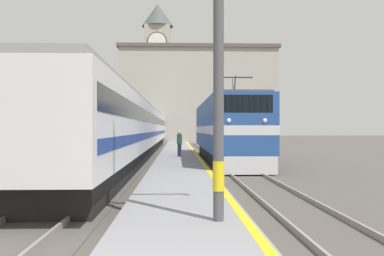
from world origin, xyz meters
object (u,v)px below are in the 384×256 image
at_px(passenger_train, 138,129).
at_px(catenary_mast, 224,12).
at_px(locomotive_train, 225,130).
at_px(clock_tower, 158,68).
at_px(person_on_platform, 179,143).

relative_size(passenger_train, catenary_mast, 6.62).
height_order(locomotive_train, clock_tower, clock_tower).
bearing_deg(locomotive_train, clock_tower, 97.93).
distance_m(locomotive_train, catenary_mast, 19.82).
distance_m(passenger_train, clock_tower, 38.11).
bearing_deg(passenger_train, catenary_mast, -81.51).
bearing_deg(passenger_train, clock_tower, 89.99).
relative_size(catenary_mast, clock_tower, 0.37).
bearing_deg(locomotive_train, catenary_mast, -96.23).
xyz_separation_m(locomotive_train, person_on_platform, (-2.91, 1.24, -0.85)).
height_order(locomotive_train, passenger_train, locomotive_train).
relative_size(passenger_train, person_on_platform, 32.17).
bearing_deg(clock_tower, passenger_train, -90.01).
distance_m(catenary_mast, clock_tower, 64.88).
bearing_deg(catenary_mast, person_on_platform, 92.14).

